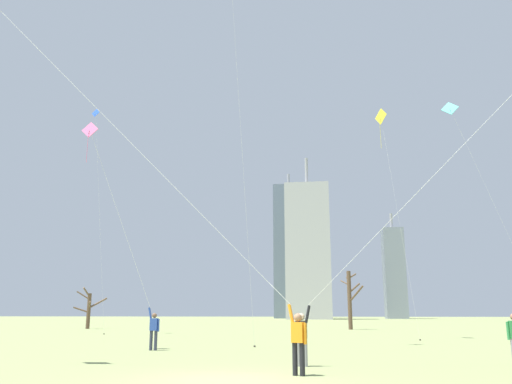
# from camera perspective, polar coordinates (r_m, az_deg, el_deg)

# --- Properties ---
(ground_plane) EXTENTS (400.00, 400.00, 0.00)m
(ground_plane) POSITION_cam_1_polar(r_m,az_deg,el_deg) (13.69, -3.46, -19.97)
(ground_plane) COLOR #848E56
(kite_flyer_midfield_center_purple) EXTENTS (12.17, 1.04, 13.64)m
(kite_flyer_midfield_center_purple) POSITION_cam_1_polar(r_m,az_deg,el_deg) (15.14, -4.73, -5.96)
(kite_flyer_midfield_center_purple) COLOR black
(kite_flyer_midfield_center_purple) RESTS_ON ground
(kite_flyer_midfield_right_pink) EXTENTS (4.24, 0.81, 10.80)m
(kite_flyer_midfield_right_pink) POSITION_cam_1_polar(r_m,az_deg,el_deg) (24.51, -12.08, -11.70)
(kite_flyer_midfield_right_pink) COLOR #33384C
(kite_flyer_midfield_right_pink) RESTS_ON ground
(kite_flyer_foreground_left_green) EXTENTS (11.73, 0.68, 12.99)m
(kite_flyer_foreground_left_green) POSITION_cam_1_polar(r_m,az_deg,el_deg) (17.11, 10.40, -9.56)
(kite_flyer_foreground_left_green) COLOR gray
(kite_flyer_foreground_left_green) RESTS_ON ground
(distant_kite_drifting_right_teal) EXTENTS (5.59, 0.68, 16.25)m
(distant_kite_drifting_right_teal) POSITION_cam_1_polar(r_m,az_deg,el_deg) (39.22, 21.12, 7.18)
(distant_kite_drifting_right_teal) COLOR teal
(distant_kite_drifting_right_teal) RESTS_ON ground
(distant_kite_low_near_trees_yellow) EXTENTS (1.75, 2.19, 15.64)m
(distant_kite_low_near_trees_yellow) POSITION_cam_1_polar(r_m,az_deg,el_deg) (37.24, 13.74, 6.90)
(distant_kite_low_near_trees_yellow) COLOR yellow
(distant_kite_low_near_trees_yellow) RESTS_ON ground
(distant_kite_high_overhead_blue) EXTENTS (2.49, 0.41, 18.64)m
(distant_kite_high_overhead_blue) POSITION_cam_1_polar(r_m,az_deg,el_deg) (45.92, -17.11, 6.03)
(distant_kite_high_overhead_blue) COLOR blue
(distant_kite_high_overhead_blue) RESTS_ON ground
(bare_tree_center) EXTENTS (2.24, 2.14, 5.73)m
(bare_tree_center) POSITION_cam_1_polar(r_m,az_deg,el_deg) (53.73, 10.30, -11.31)
(bare_tree_center) COLOR brown
(bare_tree_center) RESTS_ON ground
(bare_tree_rightmost) EXTENTS (2.82, 2.64, 4.20)m
(bare_tree_rightmost) POSITION_cam_1_polar(r_m,az_deg,el_deg) (57.89, -17.87, -12.05)
(bare_tree_rightmost) COLOR brown
(bare_tree_rightmost) RESTS_ON ground
(skyline_slender_spire) EXTENTS (11.09, 9.36, 41.10)m
(skyline_slender_spire) POSITION_cam_1_polar(r_m,az_deg,el_deg) (132.12, 5.76, -6.43)
(skyline_slender_spire) COLOR #B2B2B7
(skyline_slender_spire) RESTS_ON ground
(skyline_tall_tower) EXTENTS (5.52, 6.87, 28.61)m
(skyline_tall_tower) POSITION_cam_1_polar(r_m,az_deg,el_deg) (148.10, 14.94, -8.57)
(skyline_tall_tower) COLOR gray
(skyline_tall_tower) RESTS_ON ground
(skyline_mid_tower_right) EXTENTS (8.55, 11.04, 43.01)m
(skyline_mid_tower_right) POSITION_cam_1_polar(r_m,az_deg,el_deg) (155.44, 3.69, -6.51)
(skyline_mid_tower_right) COLOR slate
(skyline_mid_tower_right) RESTS_ON ground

